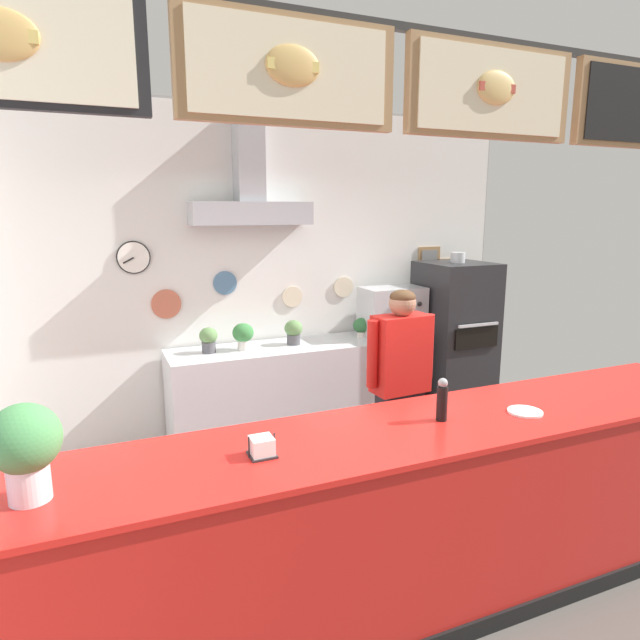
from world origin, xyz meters
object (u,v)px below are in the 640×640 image
at_px(potted_oregano, 362,326).
at_px(napkin_holder, 262,447).
at_px(potted_basil, 208,339).
at_px(shop_worker, 400,385).
at_px(potted_rosemary, 243,334).
at_px(pizza_oven, 454,343).
at_px(pepper_grinder, 442,400).
at_px(basil_vase, 25,448).
at_px(espresso_machine, 392,312).
at_px(condiment_plate, 525,412).
at_px(potted_thyme, 294,331).

height_order(potted_oregano, napkin_holder, napkin_holder).
xyz_separation_m(potted_basil, napkin_holder, (-0.24, -2.35, 0.03)).
relative_size(shop_worker, potted_rosemary, 6.58).
bearing_deg(potted_rosemary, pizza_oven, -4.11).
bearing_deg(pepper_grinder, basil_vase, -178.35).
distance_m(potted_oregano, pepper_grinder, 2.42).
height_order(espresso_machine, napkin_holder, espresso_machine).
relative_size(potted_oregano, pepper_grinder, 0.82).
distance_m(pizza_oven, potted_rosemary, 2.17).
relative_size(pizza_oven, potted_basil, 7.84).
bearing_deg(potted_basil, shop_worker, -45.63).
bearing_deg(potted_oregano, shop_worker, -103.74).
relative_size(espresso_machine, pepper_grinder, 2.55).
height_order(pepper_grinder, condiment_plate, pepper_grinder).
height_order(pizza_oven, basil_vase, pizza_oven).
bearing_deg(potted_oregano, potted_thyme, -179.99).
distance_m(potted_thyme, basil_vase, 3.08).
distance_m(potted_rosemary, condiment_plate, 2.57).
bearing_deg(potted_oregano, napkin_holder, -126.32).
bearing_deg(pepper_grinder, potted_thyme, 89.67).
distance_m(potted_basil, pepper_grinder, 2.44).
bearing_deg(condiment_plate, potted_basil, 117.65).
relative_size(shop_worker, potted_thyme, 6.99).
bearing_deg(potted_thyme, condiment_plate, -78.70).
height_order(espresso_machine, potted_thyme, espresso_machine).
relative_size(pizza_oven, potted_rosemary, 7.25).
distance_m(potted_rosemary, potted_oregano, 1.18).
distance_m(pizza_oven, basil_vase, 4.26).
bearing_deg(shop_worker, condiment_plate, 89.83).
height_order(shop_worker, napkin_holder, shop_worker).
relative_size(potted_oregano, basil_vase, 0.49).
distance_m(pizza_oven, potted_oregano, 1.00).
distance_m(potted_oregano, potted_basil, 1.48).
height_order(shop_worker, potted_oregano, shop_worker).
bearing_deg(napkin_holder, espresso_machine, 48.46).
bearing_deg(potted_basil, napkin_holder, -95.86).
xyz_separation_m(potted_thyme, potted_rosemary, (-0.48, -0.02, 0.02)).
bearing_deg(basil_vase, espresso_machine, 37.92).
distance_m(potted_thyme, pepper_grinder, 2.31).
xyz_separation_m(pizza_oven, napkin_holder, (-2.69, -2.17, 0.26)).
distance_m(espresso_machine, potted_basil, 1.80).
height_order(shop_worker, potted_rosemary, shop_worker).
distance_m(potted_rosemary, pepper_grinder, 2.34).
distance_m(potted_oregano, napkin_holder, 2.91).
height_order(shop_worker, basil_vase, shop_worker).
bearing_deg(condiment_plate, potted_thyme, 101.30).
height_order(espresso_machine, potted_rosemary, espresso_machine).
bearing_deg(pizza_oven, potted_oregano, 169.81).
relative_size(pizza_oven, shop_worker, 1.10).
xyz_separation_m(shop_worker, potted_thyme, (-0.41, 1.21, 0.21)).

